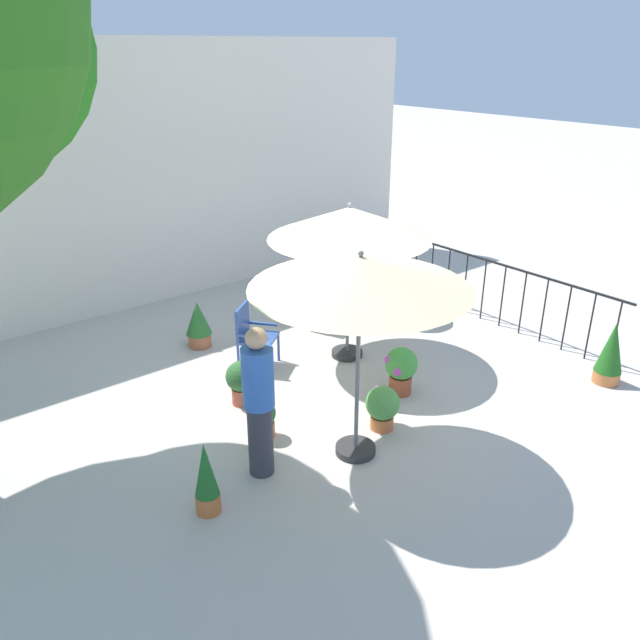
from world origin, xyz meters
name	(u,v)px	position (x,y,z in m)	size (l,w,h in m)	color
ground_plane	(328,379)	(0.00, 0.00, 0.00)	(60.00, 60.00, 0.00)	beige
villa_facade	(171,174)	(0.00, 4.14, 2.11)	(10.05, 0.30, 4.23)	silver
terrace_railing	(485,279)	(3.23, 0.00, 0.68)	(0.03, 4.76, 1.01)	black
patio_umbrella_0	(349,224)	(0.65, 0.36, 1.94)	(2.19, 2.19, 2.22)	#2D2D2D
patio_umbrella_1	(360,275)	(-0.81, -1.46, 2.07)	(2.21, 2.21, 2.31)	#2D2D2D
cafe_table_0	(403,288)	(2.27, 0.84, 0.51)	(0.83, 0.83, 0.73)	silver
patio_chair_0	(390,267)	(2.77, 1.66, 0.53)	(0.57, 0.58, 0.94)	white
patio_chair_1	(252,332)	(-0.56, 0.95, 0.51)	(0.67, 0.67, 0.89)	#335197
patio_chair_2	(314,293)	(0.95, 1.50, 0.54)	(0.56, 0.52, 0.91)	silver
potted_plant_0	(198,323)	(-0.83, 1.97, 0.36)	(0.38, 0.38, 0.70)	#AF5F3D
potted_plant_1	(241,380)	(-1.22, 0.20, 0.32)	(0.38, 0.38, 0.57)	#B4523C
potted_plant_2	(206,479)	(-2.54, -1.28, 0.38)	(0.24, 0.24, 0.77)	#BB6431
potted_plant_3	(330,296)	(1.51, 1.77, 0.27)	(0.32, 0.32, 0.50)	#B4613B
potted_plant_4	(263,419)	(-1.42, -0.57, 0.24)	(0.29, 0.29, 0.45)	#BF6E44
potted_plant_5	(611,353)	(2.82, -2.37, 0.43)	(0.35, 0.35, 0.86)	#C8733C
potted_plant_6	(382,406)	(-0.25, -1.29, 0.29)	(0.40, 0.40, 0.53)	#CD6A39
potted_plant_7	(401,368)	(0.49, -0.85, 0.36)	(0.42, 0.42, 0.63)	#AA4D30
standing_person	(259,401)	(-1.80, -1.09, 0.85)	(0.45, 0.45, 1.65)	#33333D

